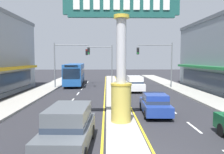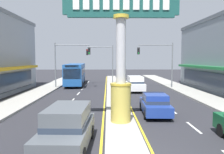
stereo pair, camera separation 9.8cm
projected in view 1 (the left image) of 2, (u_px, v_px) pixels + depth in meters
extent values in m
cube|color=#A39E93|center=(114.00, 93.00, 26.16)|extent=(1.85, 52.00, 0.14)
cube|color=#9E9B93|center=(31.00, 96.00, 23.95)|extent=(2.98, 60.00, 0.18)
cube|color=#9E9B93|center=(198.00, 95.00, 24.38)|extent=(2.98, 60.00, 0.18)
cube|color=silver|center=(49.00, 128.00, 12.91)|extent=(0.14, 2.20, 0.01)
cube|color=silver|center=(64.00, 111.00, 17.29)|extent=(0.14, 2.20, 0.01)
cube|color=silver|center=(72.00, 100.00, 21.68)|extent=(0.14, 2.20, 0.01)
cube|color=silver|center=(78.00, 93.00, 26.06)|extent=(0.14, 2.20, 0.01)
cube|color=silver|center=(82.00, 89.00, 30.45)|extent=(0.14, 2.20, 0.01)
cube|color=silver|center=(85.00, 85.00, 34.83)|extent=(0.14, 2.20, 0.01)
cube|color=silver|center=(88.00, 82.00, 39.22)|extent=(0.14, 2.20, 0.01)
cube|color=silver|center=(194.00, 127.00, 13.11)|extent=(0.14, 2.20, 0.01)
cube|color=silver|center=(172.00, 110.00, 17.49)|extent=(0.14, 2.20, 0.01)
cube|color=silver|center=(159.00, 100.00, 21.88)|extent=(0.14, 2.20, 0.01)
cube|color=silver|center=(150.00, 93.00, 26.26)|extent=(0.14, 2.20, 0.01)
cube|color=silver|center=(144.00, 88.00, 30.65)|extent=(0.14, 2.20, 0.01)
cube|color=silver|center=(139.00, 85.00, 35.03)|extent=(0.14, 2.20, 0.01)
cube|color=silver|center=(136.00, 82.00, 39.42)|extent=(0.14, 2.20, 0.01)
cube|color=yellow|center=(105.00, 93.00, 26.14)|extent=(0.12, 52.00, 0.01)
cube|color=yellow|center=(124.00, 93.00, 26.19)|extent=(0.12, 52.00, 0.01)
cylinder|color=gold|center=(121.00, 103.00, 13.77)|extent=(1.23, 1.23, 2.26)
cylinder|color=gold|center=(121.00, 84.00, 13.68)|extent=(1.29, 1.29, 0.12)
cylinder|color=#B7B7BC|center=(121.00, 51.00, 13.52)|extent=(0.60, 0.60, 4.21)
cylinder|color=gold|center=(121.00, 17.00, 13.36)|extent=(0.96, 0.96, 0.20)
cube|color=#194C47|center=(121.00, 5.00, 13.30)|extent=(6.93, 0.24, 1.22)
cube|color=#194C47|center=(121.00, 16.00, 13.36)|extent=(6.37, 0.29, 0.16)
cube|color=white|center=(76.00, 4.00, 13.09)|extent=(0.38, 0.06, 0.67)
cube|color=white|center=(86.00, 4.00, 13.10)|extent=(0.38, 0.06, 0.67)
cube|color=white|center=(97.00, 4.00, 13.12)|extent=(0.38, 0.06, 0.67)
cube|color=white|center=(107.00, 4.00, 13.13)|extent=(0.38, 0.06, 0.67)
cube|color=white|center=(117.00, 4.00, 13.15)|extent=(0.38, 0.06, 0.67)
cube|color=white|center=(127.00, 4.00, 13.16)|extent=(0.38, 0.06, 0.67)
cube|color=white|center=(137.00, 4.00, 13.18)|extent=(0.38, 0.06, 0.67)
cube|color=white|center=(147.00, 4.00, 13.19)|extent=(0.38, 0.06, 0.67)
cube|color=white|center=(156.00, 4.00, 13.20)|extent=(0.38, 0.06, 0.67)
cube|color=white|center=(166.00, 4.00, 13.22)|extent=(0.38, 0.06, 0.67)
cube|color=#1E7038|center=(207.00, 67.00, 25.61)|extent=(0.90, 18.23, 0.30)
cube|color=#283342|center=(210.00, 81.00, 25.75)|extent=(0.08, 17.59, 2.00)
cylinder|color=slate|center=(55.00, 66.00, 30.34)|extent=(0.16, 0.16, 6.20)
cylinder|color=slate|center=(72.00, 45.00, 30.17)|extent=(4.62, 0.12, 0.12)
cube|color=black|center=(89.00, 51.00, 30.13)|extent=(0.32, 0.24, 0.92)
sphere|color=black|center=(89.00, 49.00, 29.97)|extent=(0.17, 0.17, 0.17)
sphere|color=black|center=(89.00, 51.00, 29.99)|extent=(0.17, 0.17, 0.17)
sphere|color=#19D83F|center=(89.00, 53.00, 30.02)|extent=(0.17, 0.17, 0.17)
cylinder|color=slate|center=(172.00, 66.00, 30.35)|extent=(0.16, 0.16, 6.20)
cylinder|color=slate|center=(155.00, 45.00, 30.08)|extent=(4.62, 0.12, 0.12)
cube|color=black|center=(138.00, 51.00, 29.93)|extent=(0.32, 0.24, 0.92)
sphere|color=black|center=(138.00, 49.00, 29.76)|extent=(0.17, 0.17, 0.17)
sphere|color=black|center=(138.00, 51.00, 29.79)|extent=(0.17, 0.17, 0.17)
sphere|color=#19D83F|center=(138.00, 53.00, 29.81)|extent=(0.17, 0.17, 0.17)
cylinder|color=slate|center=(112.00, 65.00, 35.29)|extent=(0.16, 0.16, 6.20)
cylinder|color=slate|center=(99.00, 47.00, 35.02)|extent=(3.96, 0.12, 0.12)
cube|color=black|center=(87.00, 52.00, 34.88)|extent=(0.32, 0.24, 0.92)
sphere|color=red|center=(87.00, 50.00, 34.72)|extent=(0.17, 0.17, 0.17)
sphere|color=black|center=(87.00, 52.00, 34.74)|extent=(0.17, 0.17, 0.17)
sphere|color=black|center=(87.00, 54.00, 34.77)|extent=(0.17, 0.17, 0.17)
cylinder|color=black|center=(222.00, 130.00, 11.50)|extent=(0.23, 0.68, 0.68)
cube|color=navy|center=(155.00, 106.00, 16.13)|extent=(1.94, 4.37, 0.66)
cube|color=navy|center=(155.00, 98.00, 15.91)|extent=(1.64, 2.21, 0.60)
cube|color=#283342|center=(155.00, 100.00, 15.92)|extent=(1.68, 2.24, 0.24)
cylinder|color=black|center=(141.00, 106.00, 17.49)|extent=(0.25, 0.63, 0.62)
cylinder|color=black|center=(162.00, 106.00, 17.46)|extent=(0.25, 0.63, 0.62)
cylinder|color=black|center=(146.00, 115.00, 14.84)|extent=(0.25, 0.63, 0.62)
cylinder|color=black|center=(170.00, 115.00, 14.81)|extent=(0.25, 0.63, 0.62)
cube|color=white|center=(134.00, 86.00, 27.84)|extent=(2.05, 4.66, 0.80)
cube|color=white|center=(135.00, 79.00, 27.59)|extent=(1.77, 2.91, 0.80)
cube|color=#283342|center=(135.00, 82.00, 27.61)|extent=(1.81, 2.94, 0.24)
cylinder|color=black|center=(126.00, 87.00, 29.23)|extent=(0.24, 0.69, 0.68)
cylinder|color=black|center=(139.00, 87.00, 29.33)|extent=(0.24, 0.69, 0.68)
cylinder|color=black|center=(129.00, 90.00, 26.40)|extent=(0.24, 0.69, 0.68)
cylinder|color=black|center=(144.00, 90.00, 26.50)|extent=(0.24, 0.69, 0.68)
cube|color=#1E5199|center=(75.00, 73.00, 35.04)|extent=(3.17, 11.33, 2.90)
cube|color=#283342|center=(75.00, 71.00, 35.02)|extent=(3.18, 11.11, 0.90)
cube|color=#283342|center=(71.00, 74.00, 29.50)|extent=(2.30, 0.22, 1.40)
cube|color=black|center=(71.00, 66.00, 29.42)|extent=(1.75, 0.18, 0.30)
cylinder|color=black|center=(81.00, 84.00, 31.80)|extent=(0.34, 0.98, 0.96)
cylinder|color=black|center=(65.00, 84.00, 31.60)|extent=(0.34, 0.98, 0.96)
cylinder|color=black|center=(83.00, 80.00, 38.14)|extent=(0.34, 0.98, 0.96)
cylinder|color=black|center=(69.00, 80.00, 37.95)|extent=(0.34, 0.98, 0.96)
cube|color=#4C5156|center=(68.00, 134.00, 9.79)|extent=(2.10, 4.68, 0.80)
cube|color=#4C5156|center=(69.00, 115.00, 9.92)|extent=(1.79, 2.92, 0.80)
cube|color=#283342|center=(69.00, 121.00, 9.94)|extent=(1.83, 2.95, 0.24)
cylinder|color=black|center=(92.00, 132.00, 11.23)|extent=(0.25, 0.69, 0.68)
cylinder|color=black|center=(57.00, 132.00, 11.26)|extent=(0.25, 0.69, 0.68)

